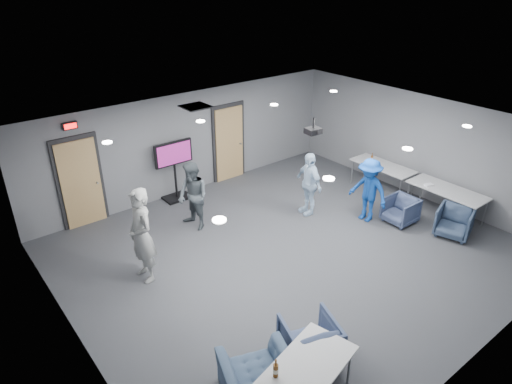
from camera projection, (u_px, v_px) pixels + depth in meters
floor at (291, 251)px, 9.90m from camera, size 9.00×9.00×0.00m
ceiling at (296, 133)px, 8.69m from camera, size 9.00×9.00×0.00m
wall_back at (191, 143)px, 12.09m from camera, size 9.00×0.02×2.70m
wall_front at (484, 296)px, 6.50m from camera, size 9.00×0.02×2.70m
wall_left at (71, 282)px, 6.79m from camera, size 0.02×8.00×2.70m
wall_right at (421, 147)px, 11.81m from camera, size 0.02×8.00×2.70m
door_left at (81, 183)px, 10.51m from camera, size 1.06×0.17×2.24m
door_right at (229, 143)px, 12.86m from camera, size 1.06×0.17×2.24m
exit_sign at (70, 126)px, 9.88m from camera, size 0.32×0.08×0.16m
hvac_diffuser at (196, 107)px, 10.38m from camera, size 0.60×0.60×0.03m
downlights at (296, 134)px, 8.70m from camera, size 6.18×3.78×0.02m
person_a at (142, 236)px, 8.66m from camera, size 0.48×0.72×1.93m
person_b at (193, 196)px, 10.46m from camera, size 0.69×0.85×1.63m
person_c at (309, 184)px, 11.11m from camera, size 0.54×0.99×1.60m
person_d at (368, 190)px, 10.80m from camera, size 0.65×1.05×1.58m
chair_right_b at (400, 210)px, 10.89m from camera, size 0.72×0.70×0.64m
chair_right_c at (454, 222)px, 10.35m from camera, size 0.94×0.93×0.69m
chair_front_a at (310, 341)px, 7.04m from camera, size 1.03×1.04×0.75m
chair_front_b at (257, 377)px, 6.48m from camera, size 1.25×1.17×0.66m
table_right_a at (383, 167)px, 12.33m from camera, size 0.73×1.75×0.73m
table_right_b at (447, 191)px, 11.00m from camera, size 0.77×1.85×0.73m
table_front_left at (298, 378)px, 6.02m from camera, size 2.06×1.24×0.73m
bottle_front at (276, 370)px, 5.95m from camera, size 0.08×0.08×0.29m
bottle_right at (372, 158)px, 12.50m from camera, size 0.06×0.06×0.25m
snack_box at (373, 161)px, 12.50m from camera, size 0.21×0.16×0.04m
wrapper at (429, 185)px, 11.16m from camera, size 0.22×0.19×0.04m
tv_stand at (175, 167)px, 11.74m from camera, size 1.04×0.50×1.60m
projector at (313, 131)px, 9.73m from camera, size 0.33×0.32×0.35m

